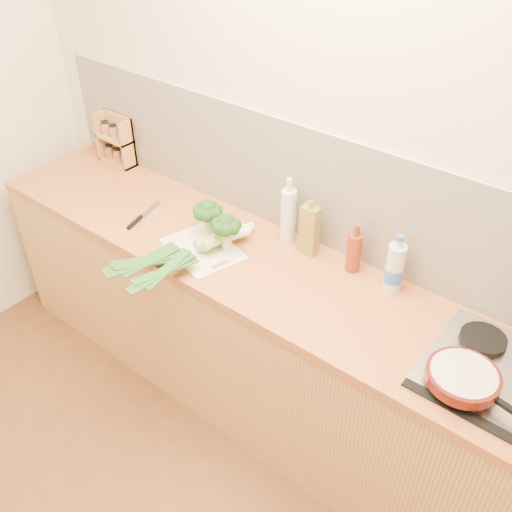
{
  "coord_description": "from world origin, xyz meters",
  "views": [
    {
      "loc": [
        1.15,
        -0.36,
        2.42
      ],
      "look_at": [
        -0.02,
        1.1,
        1.02
      ],
      "focal_mm": 40.0,
      "sensor_mm": 36.0,
      "label": 1
    }
  ],
  "objects_px": {
    "chefs_knife": "(139,219)",
    "skillet": "(464,377)",
    "gas_hob": "(512,382)",
    "chopping_board": "(203,249)",
    "spice_rack": "(117,142)"
  },
  "relations": [
    {
      "from": "chopping_board",
      "to": "spice_rack",
      "type": "xyz_separation_m",
      "value": [
        -0.95,
        0.33,
        0.12
      ]
    },
    {
      "from": "chefs_knife",
      "to": "skillet",
      "type": "distance_m",
      "value": 1.64
    },
    {
      "from": "spice_rack",
      "to": "chopping_board",
      "type": "bearing_deg",
      "value": -19.25
    },
    {
      "from": "chopping_board",
      "to": "skillet",
      "type": "distance_m",
      "value": 1.23
    },
    {
      "from": "chefs_knife",
      "to": "gas_hob",
      "type": "bearing_deg",
      "value": -11.58
    },
    {
      "from": "chefs_knife",
      "to": "skillet",
      "type": "bearing_deg",
      "value": -15.76
    },
    {
      "from": "chopping_board",
      "to": "chefs_knife",
      "type": "distance_m",
      "value": 0.41
    },
    {
      "from": "gas_hob",
      "to": "spice_rack",
      "type": "xyz_separation_m",
      "value": [
        -2.31,
        0.25,
        0.11
      ]
    },
    {
      "from": "spice_rack",
      "to": "chefs_knife",
      "type": "bearing_deg",
      "value": -32.61
    },
    {
      "from": "chefs_knife",
      "to": "spice_rack",
      "type": "bearing_deg",
      "value": 132.57
    },
    {
      "from": "chopping_board",
      "to": "spice_rack",
      "type": "distance_m",
      "value": 1.02
    },
    {
      "from": "chopping_board",
      "to": "chefs_knife",
      "type": "height_order",
      "value": "chefs_knife"
    },
    {
      "from": "gas_hob",
      "to": "spice_rack",
      "type": "bearing_deg",
      "value": 173.89
    },
    {
      "from": "chopping_board",
      "to": "skillet",
      "type": "relative_size",
      "value": 0.99
    },
    {
      "from": "gas_hob",
      "to": "skillet",
      "type": "relative_size",
      "value": 1.61
    }
  ]
}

